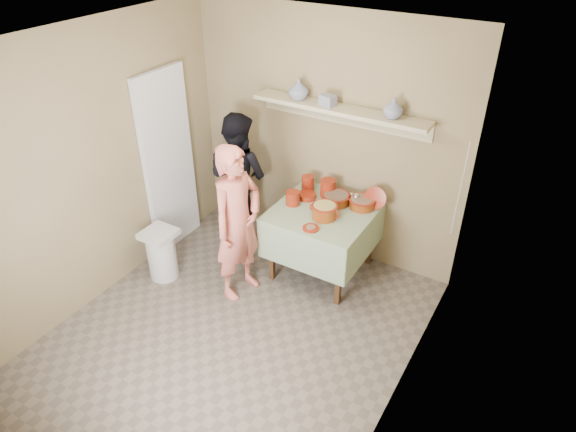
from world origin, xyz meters
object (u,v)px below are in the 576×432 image
Objects in this scene: person_cook at (238,223)px; cazuela_rice at (324,210)px; serving_table at (323,220)px; trash_bin at (162,254)px; person_helper at (238,177)px.

person_cook is 0.85m from cazuela_rice.
cazuela_rice is (0.63, 0.57, 0.05)m from person_cook.
serving_table is 0.25m from cazuela_rice.
person_helper is at bearing 77.19° from trash_bin.
person_helper is 1.25m from cazuela_rice.
trash_bin is (-0.83, -0.24, -0.52)m from person_cook.
person_cook is 4.85× the size of cazuela_rice.
person_helper is at bearing 43.06° from person_cook.
cazuela_rice is at bearing -40.35° from person_cook.
serving_table is (1.15, -0.14, -0.12)m from person_helper.
serving_table is 1.71m from trash_bin.
serving_table is (0.56, 0.68, -0.16)m from person_cook.
cazuela_rice is at bearing 172.56° from person_helper.
cazuela_rice is (0.07, -0.12, 0.20)m from serving_table.
person_helper is 4.59× the size of cazuela_rice.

